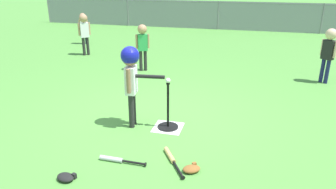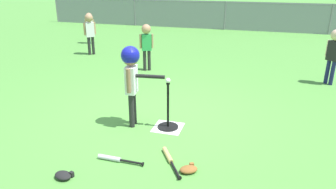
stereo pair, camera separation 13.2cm
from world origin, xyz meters
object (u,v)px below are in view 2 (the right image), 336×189
object	(u,v)px
baseball_on_tee	(168,81)
spare_bat_wood	(169,158)
fielder_deep_center	(146,41)
glove_by_plate	(189,169)
glove_tossed_aside	(63,175)
batting_tee	(168,120)
fielder_near_right	(90,29)
spare_bat_silver	(114,159)
fielder_deep_left	(89,24)
batter_child	(131,70)
fielder_deep_right	(334,50)

from	to	relation	value
baseball_on_tee	spare_bat_wood	xyz separation A→B (m)	(0.27, -0.88, -0.74)
fielder_deep_center	glove_by_plate	xyz separation A→B (m)	(1.93, -3.90, -0.69)
baseball_on_tee	glove_tossed_aside	distance (m)	1.94
spare_bat_wood	glove_tossed_aside	distance (m)	1.30
batting_tee	baseball_on_tee	size ratio (longest dim) A/B	9.91
fielder_near_right	glove_by_plate	world-z (taller)	fielder_near_right
baseball_on_tee	glove_by_plate	distance (m)	1.41
spare_bat_silver	spare_bat_wood	xyz separation A→B (m)	(0.67, 0.22, -0.00)
fielder_near_right	glove_tossed_aside	size ratio (longest dim) A/B	4.54
fielder_deep_center	glove_tossed_aside	world-z (taller)	fielder_deep_center
fielder_deep_left	glove_by_plate	xyz separation A→B (m)	(4.83, -6.36, -0.62)
batting_tee	spare_bat_wood	distance (m)	0.93
batting_tee	fielder_deep_center	size ratio (longest dim) A/B	0.65
batter_child	spare_bat_silver	xyz separation A→B (m)	(0.15, -1.03, -0.87)
batter_child	fielder_near_right	xyz separation A→B (m)	(-2.92, 3.98, -0.15)
fielder_deep_right	fielder_deep_left	bearing A→B (deg)	161.54
batter_child	fielder_deep_left	world-z (taller)	batter_child
baseball_on_tee	fielder_deep_left	bearing A→B (deg)	128.80
spare_bat_wood	glove_by_plate	bearing A→B (deg)	-31.28
fielder_deep_left	glove_tossed_aside	distance (m)	7.73
batting_tee	fielder_deep_right	distance (m)	4.08
fielder_deep_center	glove_by_plate	bearing A→B (deg)	-63.63
fielder_deep_left	fielder_deep_right	world-z (taller)	fielder_deep_right
fielder_deep_left	fielder_deep_right	bearing A→B (deg)	-18.46
glove_by_plate	glove_tossed_aside	size ratio (longest dim) A/B	1.06
fielder_near_right	glove_by_plate	distance (m)	6.45
batting_tee	spare_bat_wood	xyz separation A→B (m)	(0.27, -0.88, -0.09)
glove_by_plate	fielder_near_right	bearing A→B (deg)	129.07
fielder_deep_right	fielder_near_right	bearing A→B (deg)	171.24
fielder_deep_center	spare_bat_silver	bearing A→B (deg)	-76.22
fielder_deep_right	spare_bat_silver	world-z (taller)	fielder_deep_right
glove_tossed_aside	glove_by_plate	bearing A→B (deg)	21.14
batter_child	fielder_deep_right	distance (m)	4.46
spare_bat_wood	fielder_deep_center	bearing A→B (deg)	113.73
batter_child	glove_by_plate	xyz separation A→B (m)	(1.12, -1.00, -0.87)
spare_bat_silver	glove_tossed_aside	xyz separation A→B (m)	(-0.41, -0.50, 0.01)
fielder_near_right	fielder_deep_center	bearing A→B (deg)	-27.04
baseball_on_tee	glove_tossed_aside	world-z (taller)	baseball_on_tee
fielder_deep_left	fielder_near_right	distance (m)	1.59
fielder_deep_center	glove_tossed_aside	bearing A→B (deg)	-82.91
fielder_deep_center	spare_bat_wood	distance (m)	4.12
fielder_deep_right	fielder_near_right	distance (m)	6.28
fielder_deep_right	spare_bat_silver	distance (m)	5.18
baseball_on_tee	spare_bat_silver	size ratio (longest dim) A/B	0.12
fielder_deep_right	spare_bat_wood	size ratio (longest dim) A/B	1.90
spare_bat_wood	glove_by_plate	xyz separation A→B (m)	(0.30, -0.18, 0.01)
baseball_on_tee	fielder_deep_left	xyz separation A→B (m)	(-4.26, 5.29, -0.12)
fielder_near_right	spare_bat_wood	distance (m)	6.13
spare_bat_wood	batting_tee	bearing A→B (deg)	107.19
spare_bat_wood	batter_child	bearing A→B (deg)	135.10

